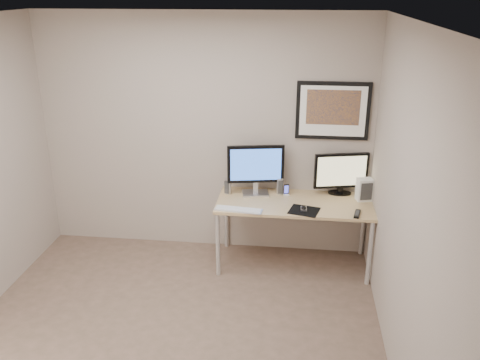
{
  "coord_description": "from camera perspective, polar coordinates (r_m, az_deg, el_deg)",
  "views": [
    {
      "loc": [
        1.0,
        -3.5,
        2.83
      ],
      "look_at": [
        0.46,
        1.1,
        1.04
      ],
      "focal_mm": 38.0,
      "sensor_mm": 36.0,
      "label": 1
    }
  ],
  "objects": [
    {
      "name": "floor",
      "position": [
        4.61,
        -7.66,
        -17.0
      ],
      "size": [
        3.6,
        3.6,
        0.0
      ],
      "primitive_type": "plane",
      "color": "brown",
      "rests_on": "ground"
    },
    {
      "name": "room",
      "position": [
        4.24,
        -7.26,
        4.69
      ],
      "size": [
        3.6,
        3.6,
        3.6
      ],
      "color": "white",
      "rests_on": "ground"
    },
    {
      "name": "desk",
      "position": [
        5.31,
        6.11,
        -3.1
      ],
      "size": [
        1.6,
        0.7,
        0.73
      ],
      "color": "#A5784F",
      "rests_on": "floor"
    },
    {
      "name": "framed_art",
      "position": [
        5.33,
        10.38,
        7.65
      ],
      "size": [
        0.75,
        0.04,
        0.6
      ],
      "color": "black",
      "rests_on": "room"
    },
    {
      "name": "monitor_large",
      "position": [
        5.33,
        1.77,
        1.39
      ],
      "size": [
        0.59,
        0.24,
        0.54
      ],
      "rotation": [
        0.0,
        0.0,
        0.19
      ],
      "color": "#BBBAC0",
      "rests_on": "desk"
    },
    {
      "name": "monitor_tv",
      "position": [
        5.46,
        11.28,
        0.81
      ],
      "size": [
        0.57,
        0.19,
        0.46
      ],
      "rotation": [
        0.0,
        0.0,
        0.23
      ],
      "color": "black",
      "rests_on": "desk"
    },
    {
      "name": "speaker_left",
      "position": [
        5.43,
        -1.35,
        -0.7
      ],
      "size": [
        0.08,
        0.08,
        0.17
      ],
      "primitive_type": "cylinder",
      "rotation": [
        0.0,
        0.0,
        -0.29
      ],
      "color": "#BBBAC0",
      "rests_on": "desk"
    },
    {
      "name": "speaker_right",
      "position": [
        5.44,
        4.5,
        -0.67
      ],
      "size": [
        0.09,
        0.09,
        0.18
      ],
      "primitive_type": "cylinder",
      "rotation": [
        0.0,
        0.0,
        0.27
      ],
      "color": "#BBBAC0",
      "rests_on": "desk"
    },
    {
      "name": "phone_dock",
      "position": [
        5.42,
        5.21,
        -1.1
      ],
      "size": [
        0.07,
        0.07,
        0.12
      ],
      "primitive_type": "cube",
      "rotation": [
        0.0,
        0.0,
        0.37
      ],
      "color": "black",
      "rests_on": "desk"
    },
    {
      "name": "keyboard",
      "position": [
        5.06,
        -0.19,
        -3.33
      ],
      "size": [
        0.49,
        0.18,
        0.02
      ],
      "primitive_type": "cube",
      "rotation": [
        0.0,
        0.0,
        -0.11
      ],
      "color": "silver",
      "rests_on": "desk"
    },
    {
      "name": "mousepad",
      "position": [
        5.09,
        7.21,
        -3.43
      ],
      "size": [
        0.34,
        0.31,
        0.0
      ],
      "primitive_type": "cube",
      "rotation": [
        0.0,
        0.0,
        -0.24
      ],
      "color": "black",
      "rests_on": "desk"
    },
    {
      "name": "mouse",
      "position": [
        5.1,
        7.17,
        -3.14
      ],
      "size": [
        0.06,
        0.1,
        0.03
      ],
      "primitive_type": "ellipsoid",
      "rotation": [
        0.0,
        0.0,
        0.03
      ],
      "color": "black",
      "rests_on": "mousepad"
    },
    {
      "name": "remote",
      "position": [
        5.09,
        13.03,
        -3.71
      ],
      "size": [
        0.09,
        0.19,
        0.02
      ],
      "primitive_type": "cube",
      "rotation": [
        0.0,
        0.0,
        -0.21
      ],
      "color": "black",
      "rests_on": "desk"
    },
    {
      "name": "fan_unit",
      "position": [
        5.41,
        13.79,
        -1.04
      ],
      "size": [
        0.18,
        0.15,
        0.24
      ],
      "primitive_type": "cube",
      "rotation": [
        0.0,
        0.0,
        0.27
      ],
      "color": "silver",
      "rests_on": "desk"
    }
  ]
}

